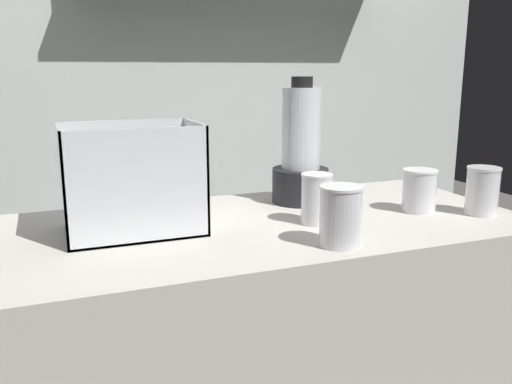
# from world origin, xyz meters

# --- Properties ---
(counter) EXTENTS (1.40, 0.64, 0.90)m
(counter) POSITION_xyz_m (0.00, 0.00, 0.45)
(counter) COLOR beige
(counter) RESTS_ON ground_plane
(back_wall_unit) EXTENTS (2.60, 0.24, 2.50)m
(back_wall_unit) POSITION_xyz_m (0.00, 0.77, 1.26)
(back_wall_unit) COLOR silver
(back_wall_unit) RESTS_ON ground_plane
(carrot_display_bin) EXTENTS (0.32, 0.21, 0.26)m
(carrot_display_bin) POSITION_xyz_m (-0.30, 0.04, 0.98)
(carrot_display_bin) COLOR white
(carrot_display_bin) RESTS_ON counter
(blender_pitcher) EXTENTS (0.16, 0.16, 0.36)m
(blender_pitcher) POSITION_xyz_m (0.20, 0.16, 1.04)
(blender_pitcher) COLOR black
(blender_pitcher) RESTS_ON counter
(juice_cup_carrot_far_left) EXTENTS (0.09, 0.09, 0.13)m
(juice_cup_carrot_far_left) POSITION_xyz_m (0.11, -0.24, 0.96)
(juice_cup_carrot_far_left) COLOR white
(juice_cup_carrot_far_left) RESTS_ON counter
(juice_cup_orange_left) EXTENTS (0.08, 0.08, 0.13)m
(juice_cup_orange_left) POSITION_xyz_m (0.14, -0.06, 0.96)
(juice_cup_orange_left) COLOR white
(juice_cup_orange_left) RESTS_ON counter
(juice_cup_carrot_middle) EXTENTS (0.09, 0.09, 0.12)m
(juice_cup_carrot_middle) POSITION_xyz_m (0.45, -0.06, 0.95)
(juice_cup_carrot_middle) COLOR white
(juice_cup_carrot_middle) RESTS_ON counter
(juice_cup_carrot_right) EXTENTS (0.09, 0.09, 0.13)m
(juice_cup_carrot_right) POSITION_xyz_m (0.59, -0.14, 0.96)
(juice_cup_carrot_right) COLOR white
(juice_cup_carrot_right) RESTS_ON counter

